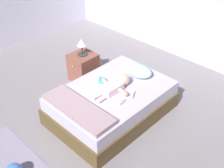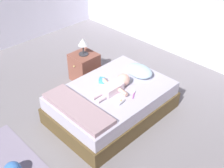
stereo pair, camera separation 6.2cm
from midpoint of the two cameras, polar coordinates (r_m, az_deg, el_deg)
name	(u,v)px [view 1 (the left image)]	position (r m, az deg, el deg)	size (l,w,h in m)	color
ground_plane	(69,133)	(4.03, -9.30, -9.75)	(8.00, 8.00, 0.00)	gray
bed	(112,102)	(4.12, -0.43, -3.80)	(1.20, 1.75, 0.46)	brown
pillow	(139,71)	(4.27, 5.03, 2.75)	(0.45, 0.32, 0.15)	silver
baby	(116,85)	(3.95, 0.33, -0.26)	(0.50, 0.65, 0.19)	white
toothbrush	(134,94)	(3.89, 4.05, -2.14)	(0.09, 0.13, 0.02)	#AC3FA3
nightstand	(83,67)	(4.91, -6.23, 3.39)	(0.41, 0.44, 0.50)	brown
lamp	(82,44)	(4.69, -6.58, 8.12)	(0.17, 0.17, 0.30)	#333338
blanket	(78,109)	(3.63, -7.47, -5.00)	(1.08, 0.35, 0.06)	#AA8B93
toy_block	(102,80)	(4.11, -2.56, 0.73)	(0.11, 0.11, 0.08)	#43A7D1
baby_bottle	(121,102)	(3.72, 1.42, -3.62)	(0.06, 0.12, 0.07)	white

